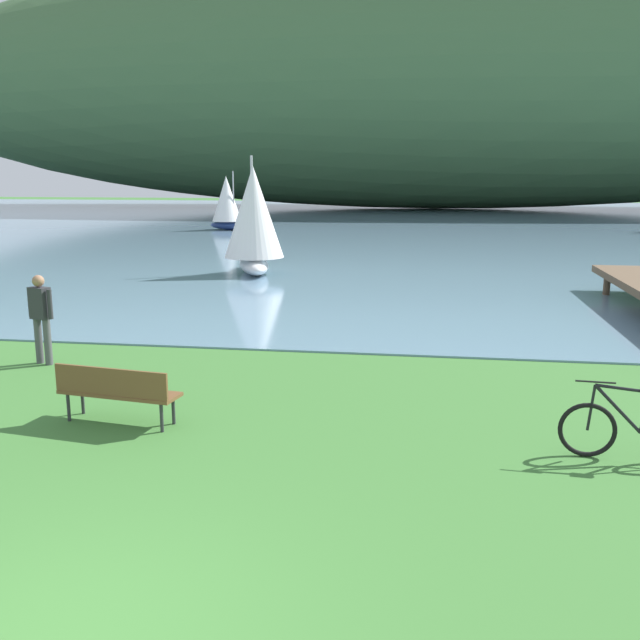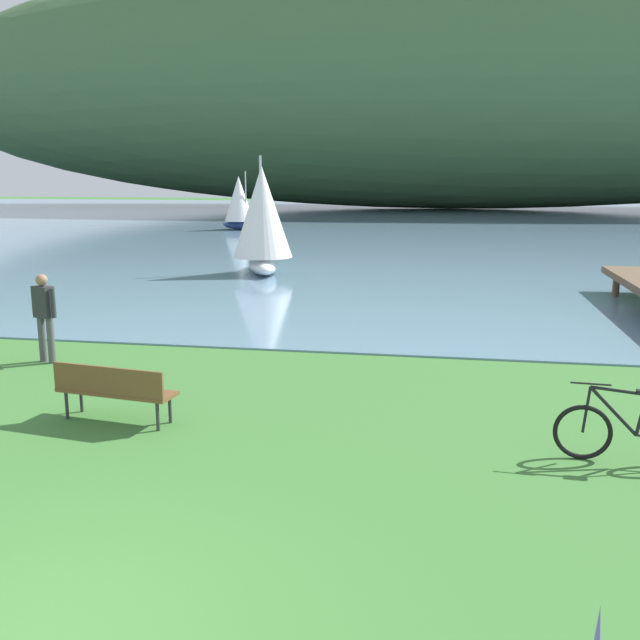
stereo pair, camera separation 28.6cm
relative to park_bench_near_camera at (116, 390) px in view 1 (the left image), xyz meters
The scene contains 7 objects.
bay_water 44.55m from the park_bench_near_camera, 87.94° to the left, with size 180.00×80.00×0.04m, color #6B8EA8.
distant_hillside 67.31m from the park_bench_near_camera, 85.83° to the left, with size 119.15×28.00×26.02m, color #42663D.
park_bench_near_camera is the anchor object (origin of this frame).
bicycle_leaning_near_bench 6.96m from the park_bench_near_camera, ahead, with size 1.77×0.19×1.01m.
person_at_shoreline 4.07m from the park_bench_near_camera, 134.07° to the left, with size 0.58×0.33×1.71m.
sailboat_toward_hillside 15.33m from the park_bench_near_camera, 96.58° to the left, with size 2.66×3.68×4.16m.
sailboat_far_off 35.80m from the park_bench_near_camera, 103.61° to the left, with size 3.27×2.39×3.71m.
Camera 1 is at (2.75, -4.31, 3.55)m, focal length 39.29 mm.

